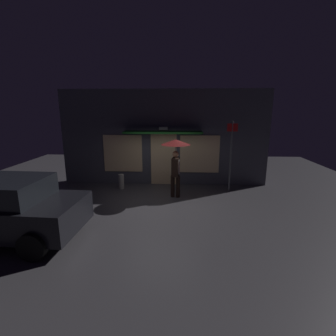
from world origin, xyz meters
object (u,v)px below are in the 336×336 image
(person_with_umbrella, at_px, (176,153))
(parked_car, at_px, (1,208))
(sidewalk_bollard, at_px, (121,182))
(street_sign_post, at_px, (231,153))

(person_with_umbrella, xyz_separation_m, parked_car, (-4.34, -3.18, -0.88))
(sidewalk_bollard, bearing_deg, parked_car, -117.28)
(person_with_umbrella, height_order, street_sign_post, street_sign_post)
(person_with_umbrella, height_order, parked_car, person_with_umbrella)
(person_with_umbrella, distance_m, parked_car, 5.45)
(person_with_umbrella, relative_size, parked_car, 0.52)
(parked_car, bearing_deg, sidewalk_bollard, 65.09)
(person_with_umbrella, distance_m, street_sign_post, 2.30)
(person_with_umbrella, height_order, sidewalk_bollard, person_with_umbrella)
(parked_car, relative_size, sidewalk_bollard, 6.79)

